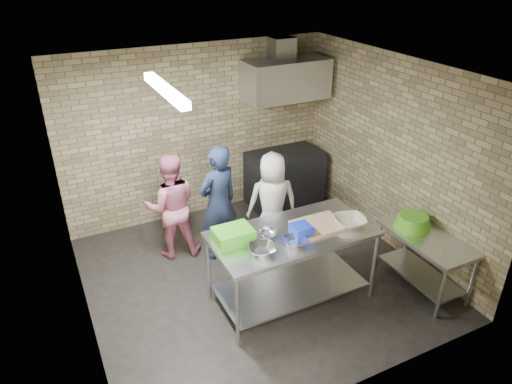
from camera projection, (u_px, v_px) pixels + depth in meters
floor at (256, 276)px, 6.25m from camera, size 4.20×4.20×0.00m
ceiling at (256, 73)px, 5.00m from camera, size 4.20×4.20×0.00m
back_wall at (198, 133)px, 7.22m from camera, size 4.20×0.06×2.70m
front_wall at (359, 280)px, 4.04m from camera, size 4.20×0.06×2.70m
left_wall at (72, 227)px, 4.80m from camera, size 0.06×4.00×2.70m
right_wall at (393, 155)px, 6.46m from camera, size 0.06×4.00×2.70m
prep_table at (291, 266)px, 5.66m from camera, size 1.91×0.96×0.96m
side_counter at (423, 262)px, 5.91m from camera, size 0.60×1.20×0.75m
stove at (284, 178)px, 7.89m from camera, size 1.20×0.70×0.90m
range_hood at (286, 79)px, 7.16m from camera, size 1.30×0.60×0.60m
hood_duct at (282, 47)px, 7.07m from camera, size 0.35×0.30×0.30m
wall_shelf at (296, 86)px, 7.52m from camera, size 0.80×0.20×0.04m
fluorescent_fixture at (165, 90)px, 4.64m from camera, size 0.10×1.25×0.08m
green_crate at (233, 236)px, 5.22m from camera, size 0.43×0.32×0.17m
blue_tub at (301, 230)px, 5.35m from camera, size 0.21×0.21×0.14m
cutting_board at (319, 225)px, 5.55m from camera, size 0.58×0.45×0.03m
mixing_bowl_a at (262, 249)px, 5.07m from camera, size 0.35×0.35×0.07m
mixing_bowl_b at (268, 234)px, 5.34m from camera, size 0.27×0.27×0.07m
mixing_bowl_c at (295, 242)px, 5.21m from camera, size 0.32×0.32×0.07m
ceramic_bowl at (350, 221)px, 5.58m from camera, size 0.43×0.43×0.09m
green_basin at (413, 221)px, 5.89m from camera, size 0.46×0.46×0.17m
bottle_red at (282, 81)px, 7.37m from camera, size 0.07×0.07×0.18m
bottle_green at (304, 79)px, 7.53m from camera, size 0.06×0.06×0.15m
man_navy at (218, 203)px, 6.33m from camera, size 0.69×0.54×1.66m
woman_pink at (171, 206)px, 6.39m from camera, size 0.85×0.73×1.52m
woman_white at (272, 202)px, 6.57m from camera, size 0.81×0.64×1.45m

